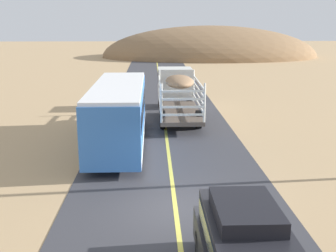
# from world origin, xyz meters

# --- Properties ---
(ground_plane) EXTENTS (240.00, 240.00, 0.00)m
(ground_plane) POSITION_xyz_m (0.00, 0.00, 0.00)
(ground_plane) COLOR tan
(road_surface) EXTENTS (8.00, 120.00, 0.02)m
(road_surface) POSITION_xyz_m (0.00, 0.00, 0.01)
(road_surface) COLOR #38383D
(road_surface) RESTS_ON ground
(road_centre_line) EXTENTS (0.16, 117.60, 0.00)m
(road_centre_line) POSITION_xyz_m (0.00, 0.00, 0.02)
(road_centre_line) COLOR #D8CC4C
(road_centre_line) RESTS_ON road_surface
(suv_near) EXTENTS (1.90, 4.62, 2.29)m
(suv_near) POSITION_xyz_m (1.35, -4.67, 1.15)
(suv_near) COLOR black
(suv_near) RESTS_ON road_surface
(livestock_truck) EXTENTS (2.53, 9.70, 3.02)m
(livestock_truck) POSITION_xyz_m (0.92, 15.56, 1.79)
(livestock_truck) COLOR silver
(livestock_truck) RESTS_ON road_surface
(bus) EXTENTS (2.54, 10.00, 3.21)m
(bus) POSITION_xyz_m (-2.50, 7.64, 1.75)
(bus) COLOR #3872C6
(bus) RESTS_ON road_surface
(distant_hill) EXTENTS (38.34, 24.59, 10.96)m
(distant_hill) POSITION_xyz_m (9.57, 62.48, 0.00)
(distant_hill) COLOR olive
(distant_hill) RESTS_ON ground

